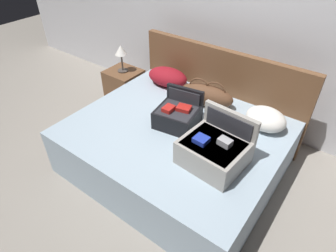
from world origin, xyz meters
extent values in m
plane|color=gray|center=(0.00, 0.00, 0.00)|extent=(12.00, 12.00, 0.00)
cube|color=silver|center=(0.00, 1.65, 1.30)|extent=(8.00, 0.10, 2.60)
cube|color=#99ADBC|center=(0.00, 0.40, 0.26)|extent=(2.00, 1.69, 0.52)
cube|color=brown|center=(0.00, 1.28, 0.52)|extent=(2.04, 0.08, 1.03)
cube|color=gray|center=(0.52, 0.18, 0.63)|extent=(0.53, 0.45, 0.22)
cube|color=#28282D|center=(0.52, 0.18, 0.66)|extent=(0.47, 0.40, 0.16)
cube|color=#1E33A5|center=(0.43, 0.14, 0.76)|extent=(0.12, 0.11, 0.05)
cube|color=#99999E|center=(0.60, 0.22, 0.77)|extent=(0.12, 0.09, 0.06)
cube|color=gray|center=(0.54, 0.41, 0.73)|extent=(0.50, 0.08, 0.42)
cube|color=#28282D|center=(0.54, 0.38, 0.73)|extent=(0.42, 0.05, 0.35)
cube|color=black|center=(-0.02, 0.44, 0.61)|extent=(0.44, 0.39, 0.18)
cube|color=#28282D|center=(-0.02, 0.44, 0.64)|extent=(0.38, 0.34, 0.13)
cube|color=#B21E19|center=(-0.08, 0.39, 0.72)|extent=(0.10, 0.12, 0.05)
cube|color=#B21E19|center=(0.03, 0.48, 0.72)|extent=(0.15, 0.13, 0.04)
cube|color=black|center=(-0.05, 0.62, 0.68)|extent=(0.39, 0.10, 0.33)
cube|color=#28282D|center=(-0.04, 0.60, 0.68)|extent=(0.33, 0.07, 0.28)
ellipsoid|color=brown|center=(0.02, 0.94, 0.64)|extent=(0.62, 0.33, 0.23)
torus|color=brown|center=(-0.07, 0.92, 0.70)|extent=(0.23, 0.06, 0.24)
torus|color=brown|center=(0.11, 0.95, 0.70)|extent=(0.23, 0.06, 0.24)
ellipsoid|color=maroon|center=(-0.57, 1.03, 0.63)|extent=(0.53, 0.35, 0.22)
ellipsoid|color=white|center=(0.69, 0.92, 0.62)|extent=(0.43, 0.36, 0.21)
cube|color=brown|center=(-1.28, 0.99, 0.25)|extent=(0.44, 0.40, 0.51)
cylinder|color=#3F3833|center=(-1.28, 0.99, 0.51)|extent=(0.14, 0.14, 0.01)
cylinder|color=#4C443D|center=(-1.28, 0.99, 0.63)|extent=(0.02, 0.02, 0.22)
cone|color=white|center=(-1.28, 0.99, 0.80)|extent=(0.15, 0.15, 0.12)
camera|label=1|loc=(1.27, -1.43, 2.25)|focal=30.77mm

